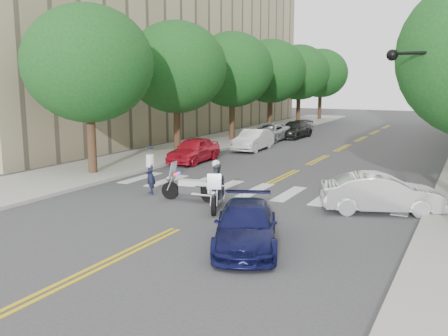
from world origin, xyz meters
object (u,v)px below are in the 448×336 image
Objects in this scene: motorcycle_parked at (195,188)px; convertible at (381,193)px; sedan_blue at (246,226)px; motorcycle_police at (216,187)px; officer_standing at (150,175)px.

convertible is at bearing -85.92° from motorcycle_parked.
sedan_blue is at bearing -143.93° from motorcycle_parked.
sedan_blue is at bearing 106.70° from motorcycle_police.
motorcycle_parked is 1.47× the size of officer_standing.
officer_standing is 7.76m from sedan_blue.
motorcycle_parked is 0.55× the size of sedan_blue.
motorcycle_parked is 7.12m from convertible.
motorcycle_police reaches higher than sedan_blue.
sedan_blue is at bearing 9.94° from officer_standing.
motorcycle_parked reaches higher than sedan_blue.
officer_standing is at bearing 123.19° from sedan_blue.
convertible is at bearing 52.46° from officer_standing.
motorcycle_police is 0.51× the size of convertible.
motorcycle_police is at bearing -126.96° from motorcycle_parked.
motorcycle_police is 1.36× the size of officer_standing.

